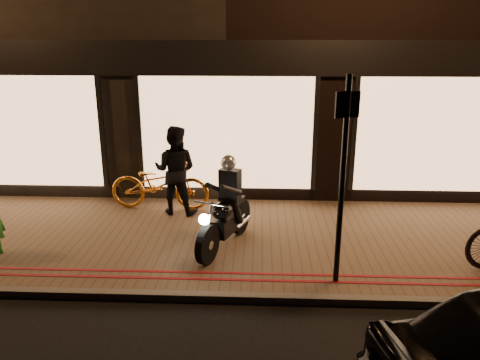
# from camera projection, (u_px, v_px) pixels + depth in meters

# --- Properties ---
(ground) EXTENTS (90.00, 90.00, 0.00)m
(ground) POSITION_uv_depth(u_px,v_px,m) (207.00, 303.00, 6.55)
(ground) COLOR black
(ground) RESTS_ON ground
(sidewalk) EXTENTS (50.00, 4.00, 0.12)m
(sidewalk) POSITION_uv_depth(u_px,v_px,m) (220.00, 240.00, 8.44)
(sidewalk) COLOR brown
(sidewalk) RESTS_ON ground
(kerb_stone) EXTENTS (50.00, 0.14, 0.12)m
(kerb_stone) POSITION_uv_depth(u_px,v_px,m) (207.00, 297.00, 6.58)
(kerb_stone) COLOR #59544C
(kerb_stone) RESTS_ON ground
(red_kerb_lines) EXTENTS (50.00, 0.26, 0.01)m
(red_kerb_lines) POSITION_uv_depth(u_px,v_px,m) (211.00, 276.00, 7.04)
(red_kerb_lines) COLOR maroon
(red_kerb_lines) RESTS_ON sidewalk
(building_row) EXTENTS (48.00, 10.11, 8.50)m
(building_row) POSITION_uv_depth(u_px,v_px,m) (238.00, 12.00, 13.87)
(building_row) COLOR black
(building_row) RESTS_ON ground
(motorcycle) EXTENTS (0.89, 1.86, 1.59)m
(motorcycle) POSITION_uv_depth(u_px,v_px,m) (226.00, 213.00, 7.87)
(motorcycle) COLOR black
(motorcycle) RESTS_ON sidewalk
(sign_post) EXTENTS (0.34, 0.14, 3.00)m
(sign_post) POSITION_uv_depth(u_px,v_px,m) (343.00, 172.00, 6.41)
(sign_post) COLOR black
(sign_post) RESTS_ON sidewalk
(bicycle_gold) EXTENTS (2.07, 0.80, 1.07)m
(bicycle_gold) POSITION_uv_depth(u_px,v_px,m) (160.00, 184.00, 9.64)
(bicycle_gold) COLOR orange
(bicycle_gold) RESTS_ON sidewalk
(person_dark) EXTENTS (0.96, 0.80, 1.79)m
(person_dark) POSITION_uv_depth(u_px,v_px,m) (175.00, 170.00, 9.31)
(person_dark) COLOR black
(person_dark) RESTS_ON sidewalk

